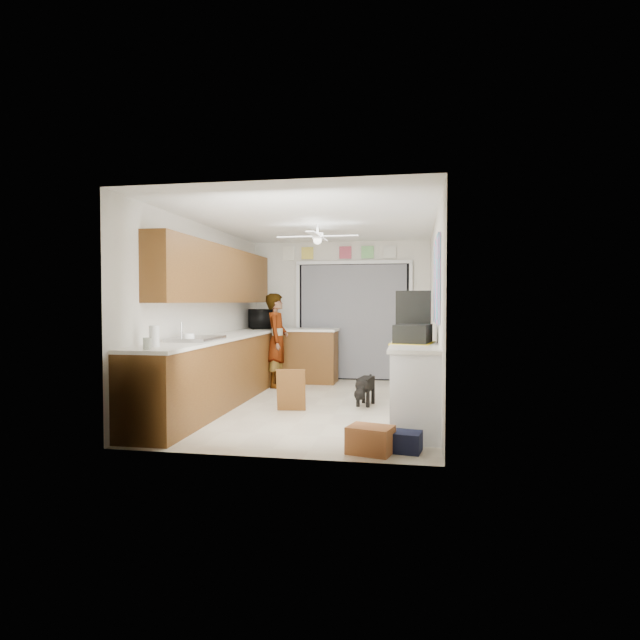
{
  "coord_description": "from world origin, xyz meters",
  "views": [
    {
      "loc": [
        1.33,
        -7.15,
        1.42
      ],
      "look_at": [
        0.0,
        0.4,
        1.15
      ],
      "focal_mm": 30.0,
      "sensor_mm": 36.0,
      "label": 1
    }
  ],
  "objects_px": {
    "cup": "(189,338)",
    "paper_towel_roll": "(154,336)",
    "navy_crate": "(404,442)",
    "man": "(277,340)",
    "cardboard_box": "(370,440)",
    "microwave": "(261,319)",
    "dog": "(366,389)",
    "suitcase": "(413,334)"
  },
  "relations": [
    {
      "from": "microwave",
      "to": "cup",
      "type": "relative_size",
      "value": 4.66
    },
    {
      "from": "microwave",
      "to": "dog",
      "type": "height_order",
      "value": "microwave"
    },
    {
      "from": "man",
      "to": "paper_towel_roll",
      "type": "bearing_deg",
      "value": 167.81
    },
    {
      "from": "cup",
      "to": "navy_crate",
      "type": "relative_size",
      "value": 0.43
    },
    {
      "from": "dog",
      "to": "cup",
      "type": "bearing_deg",
      "value": -134.32
    },
    {
      "from": "microwave",
      "to": "navy_crate",
      "type": "bearing_deg",
      "value": -170.09
    },
    {
      "from": "microwave",
      "to": "cup",
      "type": "height_order",
      "value": "microwave"
    },
    {
      "from": "navy_crate",
      "to": "dog",
      "type": "height_order",
      "value": "dog"
    },
    {
      "from": "microwave",
      "to": "cardboard_box",
      "type": "bearing_deg",
      "value": -174.01
    },
    {
      "from": "man",
      "to": "dog",
      "type": "distance_m",
      "value": 2.12
    },
    {
      "from": "microwave",
      "to": "suitcase",
      "type": "distance_m",
      "value": 3.89
    },
    {
      "from": "suitcase",
      "to": "dog",
      "type": "height_order",
      "value": "suitcase"
    },
    {
      "from": "cup",
      "to": "navy_crate",
      "type": "xyz_separation_m",
      "value": [
        2.51,
        -0.8,
        -0.9
      ]
    },
    {
      "from": "cardboard_box",
      "to": "man",
      "type": "relative_size",
      "value": 0.26
    },
    {
      "from": "paper_towel_roll",
      "to": "man",
      "type": "relative_size",
      "value": 0.14
    },
    {
      "from": "microwave",
      "to": "dog",
      "type": "xyz_separation_m",
      "value": [
        2.0,
        -1.81,
        -0.89
      ]
    },
    {
      "from": "microwave",
      "to": "cup",
      "type": "distance_m",
      "value": 3.21
    },
    {
      "from": "cup",
      "to": "man",
      "type": "bearing_deg",
      "value": 82.38
    },
    {
      "from": "paper_towel_roll",
      "to": "microwave",
      "type": "bearing_deg",
      "value": 89.4
    },
    {
      "from": "dog",
      "to": "paper_towel_roll",
      "type": "bearing_deg",
      "value": -124.89
    },
    {
      "from": "suitcase",
      "to": "navy_crate",
      "type": "relative_size",
      "value": 1.61
    },
    {
      "from": "cardboard_box",
      "to": "dog",
      "type": "height_order",
      "value": "dog"
    },
    {
      "from": "suitcase",
      "to": "cardboard_box",
      "type": "bearing_deg",
      "value": -96.53
    },
    {
      "from": "cardboard_box",
      "to": "cup",
      "type": "bearing_deg",
      "value": 157.48
    },
    {
      "from": "paper_towel_roll",
      "to": "cardboard_box",
      "type": "xyz_separation_m",
      "value": [
        2.29,
        -0.26,
        -0.93
      ]
    },
    {
      "from": "paper_towel_roll",
      "to": "navy_crate",
      "type": "xyz_separation_m",
      "value": [
        2.61,
        -0.15,
        -0.96
      ]
    },
    {
      "from": "navy_crate",
      "to": "man",
      "type": "distance_m",
      "value": 4.15
    },
    {
      "from": "cup",
      "to": "paper_towel_roll",
      "type": "relative_size",
      "value": 0.59
    },
    {
      "from": "cardboard_box",
      "to": "navy_crate",
      "type": "relative_size",
      "value": 1.31
    },
    {
      "from": "paper_towel_roll",
      "to": "cup",
      "type": "bearing_deg",
      "value": 81.56
    },
    {
      "from": "man",
      "to": "navy_crate",
      "type": "bearing_deg",
      "value": -152.75
    },
    {
      "from": "microwave",
      "to": "suitcase",
      "type": "height_order",
      "value": "microwave"
    },
    {
      "from": "microwave",
      "to": "cardboard_box",
      "type": "xyz_separation_m",
      "value": [
        2.25,
        -4.11,
        -0.98
      ]
    },
    {
      "from": "suitcase",
      "to": "navy_crate",
      "type": "height_order",
      "value": "suitcase"
    },
    {
      "from": "microwave",
      "to": "cardboard_box",
      "type": "height_order",
      "value": "microwave"
    },
    {
      "from": "paper_towel_roll",
      "to": "dog",
      "type": "height_order",
      "value": "paper_towel_roll"
    },
    {
      "from": "navy_crate",
      "to": "man",
      "type": "xyz_separation_m",
      "value": [
        -2.15,
        3.49,
        0.68
      ]
    },
    {
      "from": "suitcase",
      "to": "navy_crate",
      "type": "distance_m",
      "value": 1.5
    },
    {
      "from": "dog",
      "to": "microwave",
      "type": "bearing_deg",
      "value": 147.94
    },
    {
      "from": "paper_towel_roll",
      "to": "man",
      "type": "xyz_separation_m",
      "value": [
        0.46,
        3.33,
        -0.28
      ]
    },
    {
      "from": "microwave",
      "to": "navy_crate",
      "type": "distance_m",
      "value": 4.86
    },
    {
      "from": "paper_towel_roll",
      "to": "man",
      "type": "distance_m",
      "value": 3.38
    }
  ]
}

